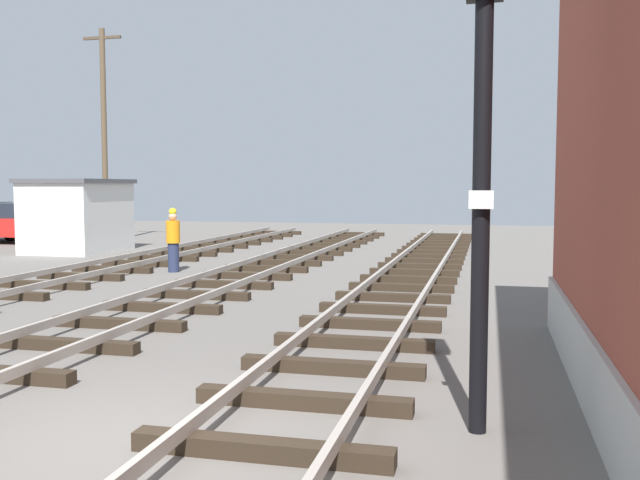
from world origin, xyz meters
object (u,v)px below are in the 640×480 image
(parked_car_red, at_px, (23,223))
(track_worker_foreground, at_px, (173,240))
(signal_mast, at_px, (483,95))
(control_hut, at_px, (77,215))
(utility_pole_far, at_px, (104,132))

(parked_car_red, height_order, track_worker_foreground, track_worker_foreground)
(signal_mast, xyz_separation_m, track_worker_foreground, (-8.84, 11.65, -2.47))
(control_hut, distance_m, utility_pole_far, 5.80)
(signal_mast, xyz_separation_m, utility_pole_far, (-16.51, 21.07, 1.47))
(signal_mast, bearing_deg, control_hut, 132.26)
(parked_car_red, xyz_separation_m, track_worker_foreground, (10.79, -7.88, 0.03))
(control_hut, bearing_deg, track_worker_foreground, -38.48)
(signal_mast, distance_m, parked_car_red, 27.80)
(signal_mast, bearing_deg, utility_pole_far, 128.08)
(control_hut, distance_m, parked_car_red, 5.38)
(track_worker_foreground, bearing_deg, control_hut, 141.52)
(utility_pole_far, xyz_separation_m, track_worker_foreground, (7.67, -9.42, -3.94))
(control_hut, bearing_deg, utility_pole_far, 107.38)
(parked_car_red, bearing_deg, signal_mast, -44.85)
(control_hut, relative_size, parked_car_red, 0.90)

